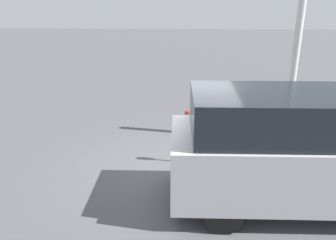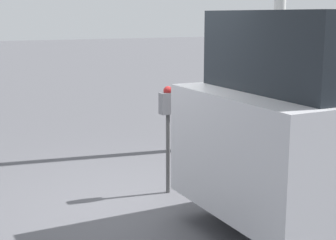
# 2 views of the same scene
# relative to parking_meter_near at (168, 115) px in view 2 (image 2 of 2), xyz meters

# --- Properties ---
(ground_plane) EXTENTS (80.00, 80.00, 0.00)m
(ground_plane) POSITION_rel_parking_meter_near_xyz_m (-0.26, -0.38, -0.98)
(ground_plane) COLOR #4C4C51
(parking_meter_near) EXTENTS (0.21, 0.12, 1.33)m
(parking_meter_near) POSITION_rel_parking_meter_near_xyz_m (0.00, 0.00, 0.00)
(parking_meter_near) COLOR #4C4C4C
(parking_meter_near) RESTS_ON ground
(lamp_post) EXTENTS (0.44, 0.44, 5.21)m
(lamp_post) POSITION_rel_parking_meter_near_xyz_m (2.74, 1.48, 0.89)
(lamp_post) COLOR beige
(lamp_post) RESTS_ON ground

